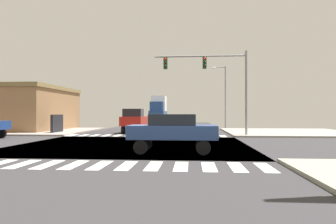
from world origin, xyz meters
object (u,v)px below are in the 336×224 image
at_px(sedan_nearside_1, 173,130).
at_px(pickup_trailing_1, 135,120).
at_px(traffic_signal_mast, 211,73).
at_px(street_lamp, 223,91).
at_px(box_truck_queued_2, 159,109).
at_px(bank_building, 2,109).

relative_size(sedan_nearside_1, pickup_trailing_1, 0.84).
distance_m(traffic_signal_mast, street_lamp, 11.82).
xyz_separation_m(street_lamp, box_truck_queued_2, (-9.46, 13.63, -2.03)).
height_order(street_lamp, box_truck_queued_2, street_lamp).
distance_m(bank_building, box_truck_queued_2, 24.33).
xyz_separation_m(bank_building, pickup_trailing_1, (15.44, -2.51, -1.13)).
bearing_deg(sedan_nearside_1, traffic_signal_mast, -13.25).
relative_size(sedan_nearside_1, box_truck_queued_2, 0.60).
bearing_deg(street_lamp, box_truck_queued_2, 124.75).
height_order(traffic_signal_mast, box_truck_queued_2, traffic_signal_mast).
bearing_deg(traffic_signal_mast, box_truck_queued_2, 106.00).
xyz_separation_m(traffic_signal_mast, box_truck_queued_2, (-7.23, 25.22, -2.74)).
relative_size(traffic_signal_mast, bank_building, 0.50).
bearing_deg(bank_building, pickup_trailing_1, -9.23).
xyz_separation_m(sedan_nearside_1, box_truck_queued_2, (-4.70, 35.96, 1.45)).
bearing_deg(pickup_trailing_1, traffic_signal_mast, 151.56).
bearing_deg(pickup_trailing_1, street_lamp, -140.94).
xyz_separation_m(box_truck_queued_2, pickup_trailing_1, (0.00, -21.31, -1.27)).
bearing_deg(street_lamp, bank_building, -168.28).
bearing_deg(traffic_signal_mast, pickup_trailing_1, 151.56).
relative_size(street_lamp, bank_building, 0.49).
relative_size(traffic_signal_mast, street_lamp, 1.02).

